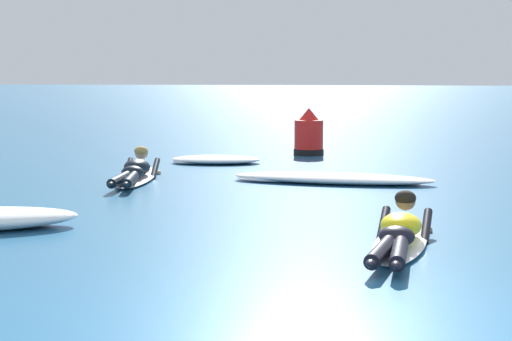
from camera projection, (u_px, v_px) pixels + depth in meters
The scene contains 6 objects.
ground_plane at pixel (352, 163), 15.20m from camera, with size 120.00×120.00×0.00m, color #235B84.
surfer_near at pixel (399, 234), 8.13m from camera, with size 0.84×2.55×0.54m.
surfer_far at pixel (135, 172), 12.83m from camera, with size 0.65×2.66×0.54m.
whitewater_mid_left at pixel (216, 160), 15.21m from camera, with size 1.65×0.89×0.14m.
whitewater_mid_right at pixel (333, 178), 12.66m from camera, with size 3.14×1.13×0.15m.
channel_marker_buoy at pixel (309, 137), 16.61m from camera, with size 0.60×0.60×0.94m.
Camera 1 is at (-0.17, -5.20, 1.77)m, focal length 58.81 mm.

